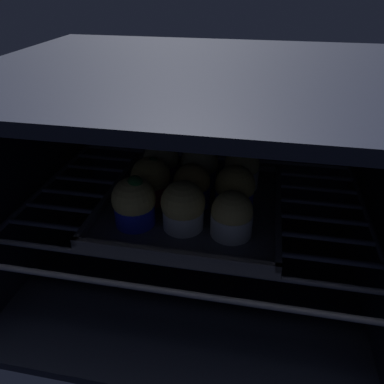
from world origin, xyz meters
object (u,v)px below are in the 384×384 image
(muffin_row1_col0, at_px, (151,180))
(muffin_row1_col1, at_px, (191,186))
(muffin_row0_col2, at_px, (232,216))
(muffin_row2_col0, at_px, (161,162))
(muffin_row2_col1, at_px, (198,165))
(muffin_row2_col2, at_px, (242,168))
(muffin_row1_col2, at_px, (235,189))
(muffin_row0_col0, at_px, (134,203))
(baking_tray, at_px, (192,205))
(muffin_row0_col1, at_px, (184,207))

(muffin_row1_col0, height_order, muffin_row1_col1, muffin_row1_col0)
(muffin_row1_col0, bearing_deg, muffin_row0_col2, -26.78)
(muffin_row2_col0, bearing_deg, muffin_row2_col1, 2.24)
(muffin_row1_col0, bearing_deg, muffin_row2_col2, 27.17)
(muffin_row1_col2, relative_size, muffin_row2_col0, 0.94)
(muffin_row2_col0, xyz_separation_m, muffin_row2_col1, (0.06, 0.00, -0.00))
(muffin_row1_col0, relative_size, muffin_row1_col1, 1.09)
(muffin_row0_col0, distance_m, muffin_row1_col2, 0.15)
(muffin_row0_col0, distance_m, muffin_row2_col0, 0.13)
(muffin_row0_col0, relative_size, muffin_row1_col2, 1.12)
(muffin_row1_col0, xyz_separation_m, muffin_row2_col1, (0.06, 0.07, -0.00))
(baking_tray, relative_size, muffin_row0_col2, 4.18)
(baking_tray, height_order, muffin_row2_col2, muffin_row2_col2)
(muffin_row0_col2, xyz_separation_m, muffin_row2_col2, (0.00, 0.14, 0.00))
(muffin_row1_col2, relative_size, muffin_row2_col2, 1.01)
(muffin_row2_col0, bearing_deg, muffin_row0_col0, -91.42)
(muffin_row0_col1, bearing_deg, muffin_row2_col1, 91.68)
(muffin_row1_col1, bearing_deg, muffin_row1_col0, 179.25)
(muffin_row0_col0, bearing_deg, muffin_row0_col1, 3.62)
(muffin_row0_col0, bearing_deg, muffin_row2_col1, 63.64)
(muffin_row1_col1, distance_m, muffin_row2_col1, 0.07)
(muffin_row1_col0, bearing_deg, muffin_row0_col0, -93.65)
(muffin_row0_col1, height_order, muffin_row1_col0, muffin_row1_col0)
(muffin_row0_col2, bearing_deg, muffin_row0_col1, 177.16)
(muffin_row2_col0, bearing_deg, muffin_row2_col2, 1.95)
(muffin_row0_col0, bearing_deg, muffin_row0_col2, 0.50)
(muffin_row1_col1, distance_m, muffin_row1_col2, 0.07)
(muffin_row0_col2, relative_size, muffin_row1_col1, 0.98)
(baking_tray, height_order, muffin_row0_col0, muffin_row0_col0)
(muffin_row1_col0, bearing_deg, muffin_row1_col1, -0.75)
(muffin_row2_col1, bearing_deg, muffin_row1_col1, -88.96)
(muffin_row2_col1, relative_size, muffin_row2_col2, 1.08)
(baking_tray, relative_size, muffin_row1_col0, 3.77)
(muffin_row0_col2, distance_m, muffin_row1_col1, 0.09)
(muffin_row0_col2, bearing_deg, muffin_row2_col0, 135.45)
(muffin_row2_col0, bearing_deg, muffin_row0_col1, -62.23)
(muffin_row0_col1, distance_m, muffin_row1_col2, 0.09)
(muffin_row1_col0, xyz_separation_m, muffin_row2_col2, (0.13, 0.07, -0.00))
(muffin_row2_col0, height_order, muffin_row2_col2, muffin_row2_col0)
(muffin_row2_col1, xyz_separation_m, muffin_row2_col2, (0.07, 0.00, -0.00))
(baking_tray, xyz_separation_m, muffin_row0_col0, (-0.07, -0.07, 0.04))
(muffin_row1_col0, bearing_deg, muffin_row0_col1, -43.74)
(baking_tray, height_order, muffin_row2_col1, muffin_row2_col1)
(muffin_row0_col0, height_order, muffin_row2_col1, muffin_row0_col0)
(baking_tray, distance_m, muffin_row0_col2, 0.10)
(baking_tray, height_order, muffin_row1_col1, muffin_row1_col1)
(muffin_row0_col1, bearing_deg, muffin_row2_col2, 62.74)
(muffin_row2_col2, bearing_deg, baking_tray, -135.58)
(muffin_row1_col1, xyz_separation_m, muffin_row2_col2, (0.07, 0.07, 0.00))
(muffin_row0_col0, height_order, muffin_row1_col1, muffin_row0_col0)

